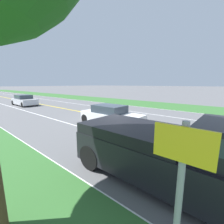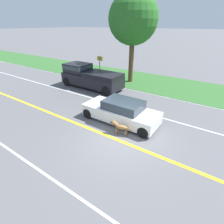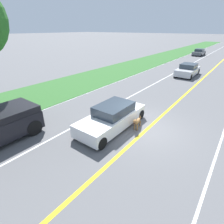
{
  "view_description": "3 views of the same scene",
  "coord_description": "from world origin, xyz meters",
  "px_view_note": "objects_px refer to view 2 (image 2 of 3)",
  "views": [
    {
      "loc": [
        9.43,
        7.61,
        2.81
      ],
      "look_at": [
        1.77,
        1.11,
        0.92
      ],
      "focal_mm": 24.0,
      "sensor_mm": 36.0,
      "label": 1
    },
    {
      "loc": [
        -6.12,
        -3.74,
        5.28
      ],
      "look_at": [
        0.88,
        1.04,
        0.95
      ],
      "focal_mm": 28.0,
      "sensor_mm": 36.0,
      "label": 2
    },
    {
      "loc": [
        -3.51,
        7.92,
        5.14
      ],
      "look_at": [
        1.45,
        1.36,
        1.18
      ],
      "focal_mm": 28.0,
      "sensor_mm": 36.0,
      "label": 3
    }
  ],
  "objects_px": {
    "ego_car": "(121,112)",
    "pickup_truck": "(89,76)",
    "dog": "(119,127)",
    "roadside_tree_right_near": "(133,19)",
    "street_sign": "(100,65)"
  },
  "relations": [
    {
      "from": "ego_car",
      "to": "pickup_truck",
      "type": "distance_m",
      "value": 6.79
    },
    {
      "from": "roadside_tree_right_near",
      "to": "ego_car",
      "type": "bearing_deg",
      "value": -154.94
    },
    {
      "from": "ego_car",
      "to": "dog",
      "type": "relative_size",
      "value": 3.62
    },
    {
      "from": "dog",
      "to": "street_sign",
      "type": "xyz_separation_m",
      "value": [
        7.24,
        6.9,
        1.07
      ]
    },
    {
      "from": "dog",
      "to": "pickup_truck",
      "type": "bearing_deg",
      "value": 40.74
    },
    {
      "from": "dog",
      "to": "pickup_truck",
      "type": "xyz_separation_m",
      "value": [
        4.97,
        6.32,
        0.55
      ]
    },
    {
      "from": "pickup_truck",
      "to": "roadside_tree_right_near",
      "type": "xyz_separation_m",
      "value": [
        3.59,
        -2.22,
        4.55
      ]
    },
    {
      "from": "pickup_truck",
      "to": "ego_car",
      "type": "bearing_deg",
      "value": -123.52
    },
    {
      "from": "pickup_truck",
      "to": "street_sign",
      "type": "distance_m",
      "value": 2.41
    },
    {
      "from": "dog",
      "to": "street_sign",
      "type": "bearing_deg",
      "value": 32.52
    },
    {
      "from": "pickup_truck",
      "to": "roadside_tree_right_near",
      "type": "relative_size",
      "value": 0.74
    },
    {
      "from": "ego_car",
      "to": "dog",
      "type": "xyz_separation_m",
      "value": [
        -1.22,
        -0.66,
        -0.18
      ]
    },
    {
      "from": "street_sign",
      "to": "ego_car",
      "type": "bearing_deg",
      "value": -134.0
    },
    {
      "from": "dog",
      "to": "roadside_tree_right_near",
      "type": "bearing_deg",
      "value": 14.47
    },
    {
      "from": "ego_car",
      "to": "street_sign",
      "type": "distance_m",
      "value": 8.72
    }
  ]
}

